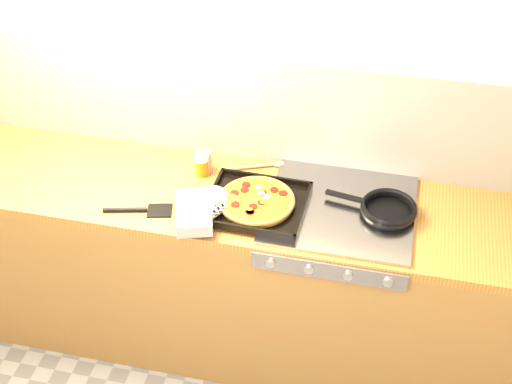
% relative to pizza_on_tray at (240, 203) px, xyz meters
% --- Properties ---
extents(room_shell, '(3.20, 3.20, 3.20)m').
position_rel_pizza_on_tray_xyz_m(room_shell, '(-0.05, 0.39, 0.21)').
color(room_shell, white).
rests_on(room_shell, ground).
extents(counter_run, '(3.20, 0.62, 0.90)m').
position_rel_pizza_on_tray_xyz_m(counter_run, '(-0.05, 0.10, -0.49)').
color(counter_run, brown).
rests_on(counter_run, ground).
extents(stovetop, '(0.60, 0.56, 0.02)m').
position_rel_pizza_on_tray_xyz_m(stovetop, '(0.40, 0.10, -0.04)').
color(stovetop, '#939398').
rests_on(stovetop, counter_run).
extents(pizza_on_tray, '(0.53, 0.46, 0.07)m').
position_rel_pizza_on_tray_xyz_m(pizza_on_tray, '(0.00, 0.00, 0.00)').
color(pizza_on_tray, black).
rests_on(pizza_on_tray, stovetop).
extents(frying_pan, '(0.40, 0.27, 0.04)m').
position_rel_pizza_on_tray_xyz_m(frying_pan, '(0.59, 0.11, -0.01)').
color(frying_pan, black).
rests_on(frying_pan, stovetop).
extents(tomato_can, '(0.09, 0.09, 0.11)m').
position_rel_pizza_on_tray_xyz_m(tomato_can, '(-0.22, 0.23, 0.01)').
color(tomato_can, '#AD0D0F').
rests_on(tomato_can, counter_run).
extents(juice_glass, '(0.08, 0.08, 0.11)m').
position_rel_pizza_on_tray_xyz_m(juice_glass, '(-0.22, 0.21, 0.01)').
color(juice_glass, orange).
rests_on(juice_glass, counter_run).
extents(wooden_spoon, '(0.29, 0.14, 0.02)m').
position_rel_pizza_on_tray_xyz_m(wooden_spoon, '(0.01, 0.31, -0.03)').
color(wooden_spoon, '#A47145').
rests_on(wooden_spoon, counter_run).
extents(black_spatula, '(0.29, 0.12, 0.02)m').
position_rel_pizza_on_tray_xyz_m(black_spatula, '(-0.40, -0.09, -0.04)').
color(black_spatula, black).
rests_on(black_spatula, counter_run).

